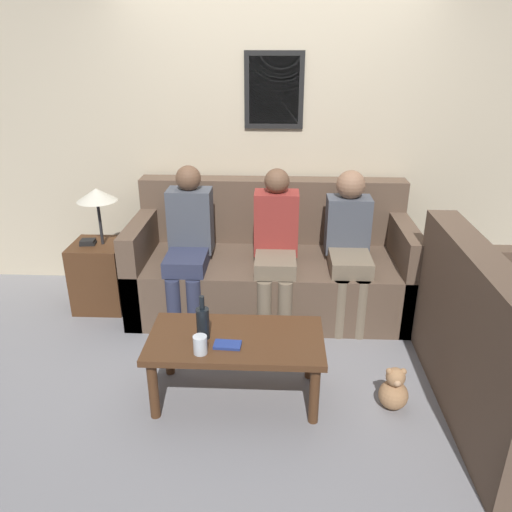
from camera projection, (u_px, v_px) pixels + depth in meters
name	position (u px, v px, depth m)	size (l,w,h in m)	color
ground_plane	(269.00, 339.00, 3.75)	(16.00, 16.00, 0.00)	gray
wall_back	(273.00, 139.00, 4.20)	(9.00, 0.08, 2.60)	beige
couch_main	(271.00, 267.00, 4.14)	(2.23, 0.94, 1.01)	brown
coffee_table	(236.00, 346.00, 3.01)	(1.06, 0.55, 0.43)	#4C2D19
side_table_with_lamp	(100.00, 268.00, 4.10)	(0.41, 0.41, 1.02)	#4C2D19
wine_bottle	(203.00, 322.00, 2.94)	(0.08, 0.08, 0.28)	black
drinking_glass	(200.00, 345.00, 2.82)	(0.08, 0.08, 0.11)	silver
book_stack	(228.00, 345.00, 2.90)	(0.16, 0.10, 0.02)	navy
person_left	(189.00, 239.00, 3.86)	(0.34, 0.61, 1.20)	#2D334C
person_middle	(276.00, 242.00, 3.82)	(0.34, 0.60, 1.19)	#756651
person_right	(349.00, 241.00, 3.84)	(0.34, 0.62, 1.17)	#756651
teddy_bear	(394.00, 391.00, 3.01)	(0.18, 0.18, 0.28)	#A87A51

